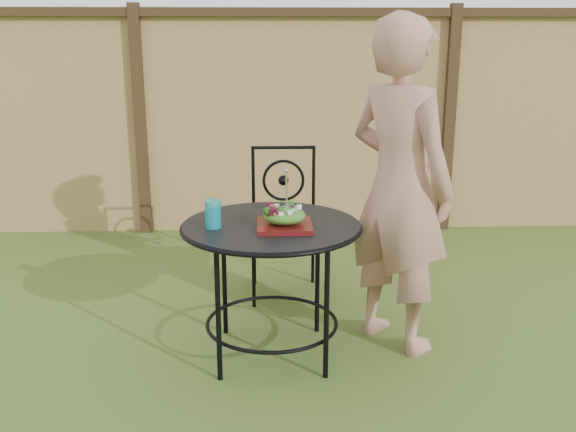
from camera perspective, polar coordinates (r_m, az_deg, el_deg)
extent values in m
plane|color=#2A4717|center=(3.64, 2.48, -11.05)|extent=(60.00, 60.00, 0.00)
cube|color=tan|center=(5.50, 0.70, 7.94)|extent=(8.00, 0.05, 1.80)
cube|color=black|center=(5.41, 0.76, 17.69)|extent=(8.00, 0.07, 0.07)
cube|color=black|center=(5.53, -12.99, 8.11)|extent=(0.09, 0.09, 1.90)
cube|color=black|center=(5.66, 14.12, 8.21)|extent=(0.09, 0.09, 1.90)
cylinder|color=black|center=(3.25, -1.50, -0.85)|extent=(0.90, 0.90, 0.02)
torus|color=black|center=(3.25, -1.50, -0.95)|extent=(0.92, 0.92, 0.02)
torus|color=black|center=(3.44, -1.44, -9.43)|extent=(0.70, 0.70, 0.02)
cylinder|color=black|center=(3.62, 2.63, -5.12)|extent=(0.03, 0.03, 0.71)
cylinder|color=black|center=(3.62, -5.69, -5.22)|extent=(0.03, 0.03, 0.71)
cylinder|color=black|center=(3.14, -6.23, -8.62)|extent=(0.03, 0.03, 0.71)
cylinder|color=black|center=(3.14, 3.44, -8.50)|extent=(0.03, 0.03, 0.71)
cube|color=black|center=(4.11, -0.30, -1.12)|extent=(0.46, 0.46, 0.03)
cylinder|color=black|center=(4.21, -0.41, 6.11)|extent=(0.42, 0.02, 0.02)
torus|color=black|center=(4.25, -0.41, 3.18)|extent=(0.28, 0.02, 0.28)
cylinder|color=black|center=(4.00, -3.07, -5.16)|extent=(0.02, 0.02, 0.44)
cylinder|color=black|center=(4.01, 2.67, -5.08)|extent=(0.02, 0.02, 0.44)
cylinder|color=black|center=(4.37, -3.01, -3.30)|extent=(0.02, 0.02, 0.44)
cylinder|color=black|center=(4.39, 2.23, -3.23)|extent=(0.02, 0.02, 0.44)
cylinder|color=black|center=(4.25, -3.10, 2.89)|extent=(0.02, 0.02, 0.50)
cylinder|color=black|center=(4.26, 2.28, 2.94)|extent=(0.02, 0.02, 0.50)
imported|color=#AC7562|center=(3.41, 9.88, 2.58)|extent=(0.73, 0.76, 1.76)
cube|color=#46120A|center=(3.17, -0.32, -0.86)|extent=(0.27, 0.27, 0.02)
ellipsoid|color=#235614|center=(3.16, -0.32, 0.04)|extent=(0.21, 0.21, 0.08)
cylinder|color=silver|center=(3.12, -0.14, 2.34)|extent=(0.01, 0.01, 0.18)
cylinder|color=#0C8D96|center=(3.18, -6.69, 0.18)|extent=(0.08, 0.08, 0.14)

